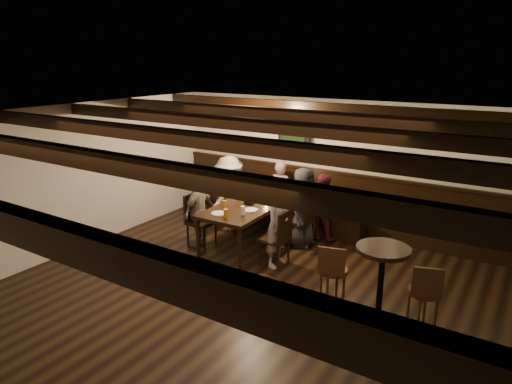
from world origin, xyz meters
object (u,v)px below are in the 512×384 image
Objects in this scene: person_bench_right at (322,207)px; bar_stool_left at (331,297)px; person_right_far at (277,223)px; dining_table at (251,207)px; person_bench_left at (236,191)px; chair_right_near at (301,230)px; bar_stool_right at (421,320)px; person_bench_centre at (280,194)px; person_right_near at (303,207)px; chair_left_far at (201,230)px; person_left_far at (199,211)px; person_left_near at (229,193)px; chair_right_far at (275,248)px; high_top_table at (381,277)px; chair_left_near at (231,214)px.

bar_stool_left is (1.27, -2.50, -0.19)m from person_bench_right.
person_bench_right is 1.36m from person_right_far.
dining_table is 1.66× the size of person_bench_left.
dining_table is at bearing 59.04° from person_right_far.
bar_stool_right is (2.44, -2.00, 0.13)m from chair_right_near.
dining_table is 1.05m from person_bench_centre.
person_right_far is 1.83m from bar_stool_left.
person_right_near is 1.25× the size of bar_stool_left.
person_left_far is at bearing -90.00° from chair_left_far.
person_left_near is at bearing 90.00° from chair_right_near.
person_right_near reaches higher than chair_right_near.
chair_left_far is 1.70m from chair_right_near.
chair_right_far is at bearing 140.17° from person_bench_left.
chair_right_near reaches higher than dining_table.
dining_table is 2.23× the size of chair_right_near.
person_left_near is at bearing 134.88° from bar_stool_right.
high_top_table is at bearing -135.21° from person_right_near.
person_left_far is at bearing 144.32° from bar_stool_left.
chair_right_far is 0.64× the size of person_left_near.
person_right_near is 0.90m from person_right_far.
person_left_far is 1.13× the size of bar_stool_left.
person_left_far is at bearing 96.34° from person_bench_left.
person_right_near is at bearing 30.96° from dining_table.
person_right_near is 0.99× the size of person_right_far.
chair_right_near is at bearing 1.97° from person_right_far.
person_left_far reaches higher than chair_right_far.
person_bench_right is at bearing 105.26° from person_left_near.
person_bench_left is at bearing 147.70° from high_top_table.
person_bench_right is at bearing -21.91° from chair_right_near.
person_bench_centre is 1.17× the size of bar_stool_right.
chair_right_far is at bearing -32.05° from dining_table.
person_left_far is 4.04m from bar_stool_right.
chair_left_near is at bearing 148.02° from dining_table.
person_bench_left is at bearing 50.71° from person_right_far.
person_bench_right is 2.13m from person_left_far.
person_right_far reaches higher than high_top_table.
person_right_far reaches higher than person_right_near.
chair_right_far is 0.70× the size of person_bench_centre.
bar_stool_left reaches higher than chair_right_far.
person_right_far is at bearing -178.03° from chair_right_near.
person_left_far is at bearing 146.25° from bar_stool_right.
bar_stool_left is (-0.50, -0.21, -0.30)m from high_top_table.
chair_left_near is 1.10× the size of chair_right_far.
bar_stool_left is at bearing 67.66° from person_left_far.
person_right_far reaches higher than chair_right_far.
chair_left_far is 0.83× the size of bar_stool_left.
chair_left_near reaches higher than chair_right_near.
person_bench_centre is at bearing 154.39° from chair_left_far.
bar_stool_left is at bearing 128.32° from person_bench_centre.
person_bench_right is at bearing -6.34° from person_right_far.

